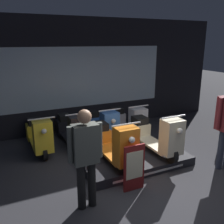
% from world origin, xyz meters
% --- Properties ---
extents(ground_plane, '(30.00, 30.00, 0.00)m').
position_xyz_m(ground_plane, '(0.00, 0.00, 0.00)').
color(ground_plane, '#2D2D33').
extents(shop_wall_back, '(9.09, 0.09, 3.20)m').
position_xyz_m(shop_wall_back, '(0.00, 3.52, 1.60)').
color(shop_wall_back, black).
rests_on(shop_wall_back, ground_plane).
extents(display_platform, '(2.29, 1.33, 0.18)m').
position_xyz_m(display_platform, '(0.21, 0.93, 0.09)').
color(display_platform, black).
rests_on(display_platform, ground_plane).
extents(scooter_display_left, '(0.57, 1.68, 0.98)m').
position_xyz_m(scooter_display_left, '(-0.30, 0.89, 0.57)').
color(scooter_display_left, black).
rests_on(scooter_display_left, display_platform).
extents(scooter_display_right, '(0.57, 1.68, 0.98)m').
position_xyz_m(scooter_display_right, '(0.73, 0.89, 0.57)').
color(scooter_display_right, black).
rests_on(scooter_display_right, display_platform).
extents(scooter_backrow_0, '(0.57, 1.68, 0.98)m').
position_xyz_m(scooter_backrow_0, '(-1.49, 2.46, 0.39)').
color(scooter_backrow_0, black).
rests_on(scooter_backrow_0, ground_plane).
extents(scooter_backrow_1, '(0.57, 1.68, 0.98)m').
position_xyz_m(scooter_backrow_1, '(-0.69, 2.46, 0.39)').
color(scooter_backrow_1, black).
rests_on(scooter_backrow_1, ground_plane).
extents(scooter_backrow_2, '(0.57, 1.68, 0.98)m').
position_xyz_m(scooter_backrow_2, '(0.11, 2.46, 0.39)').
color(scooter_backrow_2, black).
rests_on(scooter_backrow_2, ground_plane).
extents(scooter_backrow_3, '(0.57, 1.68, 0.98)m').
position_xyz_m(scooter_backrow_3, '(0.91, 2.46, 0.39)').
color(scooter_backrow_3, black).
rests_on(scooter_backrow_3, ground_plane).
extents(person_left_browsing, '(0.55, 0.22, 1.61)m').
position_xyz_m(person_left_browsing, '(-1.19, -0.05, 0.93)').
color(person_left_browsing, black).
rests_on(person_left_browsing, ground_plane).
extents(price_sign_board, '(0.40, 0.04, 0.85)m').
position_xyz_m(price_sign_board, '(-0.29, 0.04, 0.43)').
color(price_sign_board, maroon).
rests_on(price_sign_board, ground_plane).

